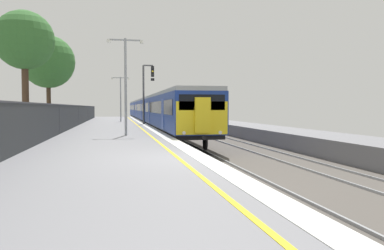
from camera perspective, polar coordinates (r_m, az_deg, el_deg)
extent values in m
cube|color=slate|center=(11.66, -12.66, -7.58)|extent=(6.40, 110.00, 1.00)
cube|color=silver|center=(11.87, 1.51, -4.86)|extent=(0.60, 110.00, 0.01)
cube|color=yellow|center=(11.72, -2.08, -4.96)|extent=(0.12, 110.00, 0.01)
cube|color=#4C4742|center=(14.47, 24.75, -8.18)|extent=(11.00, 110.00, 0.20)
cube|color=gray|center=(12.28, 6.03, -9.19)|extent=(0.07, 110.00, 0.08)
cube|color=gray|center=(12.78, 12.26, -8.78)|extent=(0.07, 110.00, 0.08)
cube|color=gray|center=(13.99, 22.03, -7.91)|extent=(0.07, 110.00, 0.08)
cube|color=gray|center=(14.82, 26.71, -7.42)|extent=(0.07, 110.00, 0.08)
cube|color=navy|center=(29.21, -2.85, 2.07)|extent=(2.80, 19.99, 2.30)
cube|color=black|center=(29.25, -2.84, -0.43)|extent=(2.64, 19.39, 0.25)
cube|color=#93999E|center=(29.23, -2.85, 4.56)|extent=(2.68, 19.99, 0.24)
cube|color=black|center=(29.04, -5.61, 2.65)|extent=(0.02, 18.39, 0.84)
cube|color=#1D3A98|center=(24.07, -4.42, 1.71)|extent=(0.03, 1.10, 1.90)
cube|color=#1D3A98|center=(34.01, -6.45, 1.97)|extent=(0.03, 1.10, 1.90)
cylinder|color=black|center=(21.88, -1.99, -2.76)|extent=(0.12, 0.84, 0.84)
cylinder|color=black|center=(22.19, 1.99, -2.68)|extent=(0.12, 0.84, 0.84)
cylinder|color=black|center=(36.51, -5.77, -0.61)|extent=(0.12, 0.84, 0.84)
cylinder|color=black|center=(36.70, -3.34, -0.58)|extent=(0.12, 0.84, 0.84)
cube|color=navy|center=(49.67, -6.36, 2.28)|extent=(2.80, 19.99, 2.30)
cube|color=black|center=(49.69, -6.35, 0.81)|extent=(2.64, 19.39, 0.25)
cube|color=#93999E|center=(49.68, -6.37, 3.75)|extent=(2.68, 19.99, 0.24)
cube|color=black|center=(49.56, -7.99, 2.62)|extent=(0.02, 18.39, 0.84)
cube|color=#1D3A98|center=(44.58, -7.62, 2.11)|extent=(0.03, 1.10, 1.90)
cube|color=#1D3A98|center=(54.55, -8.30, 2.20)|extent=(0.03, 1.10, 1.90)
cylinder|color=black|center=(42.28, -6.53, -0.17)|extent=(0.12, 0.84, 0.84)
cylinder|color=black|center=(42.44, -4.43, -0.15)|extent=(0.12, 0.84, 0.84)
cylinder|color=black|center=(57.02, -7.78, 0.54)|extent=(0.12, 0.84, 0.84)
cylinder|color=black|center=(57.14, -6.22, 0.55)|extent=(0.12, 0.84, 0.84)
cube|color=navy|center=(70.20, -7.83, 2.37)|extent=(2.80, 19.99, 2.30)
cube|color=black|center=(70.22, -7.82, 1.33)|extent=(2.64, 19.39, 0.25)
cube|color=#93999E|center=(70.20, -7.83, 3.41)|extent=(2.68, 19.99, 0.24)
cube|color=black|center=(70.13, -8.98, 2.61)|extent=(0.02, 18.39, 0.84)
cube|color=#1D3A98|center=(65.13, -8.80, 2.26)|extent=(0.03, 1.10, 1.90)
cube|color=#1D3A98|center=(75.12, -9.14, 2.30)|extent=(0.03, 1.10, 1.90)
cylinder|color=black|center=(62.80, -8.11, 0.73)|extent=(0.12, 0.84, 0.84)
cylinder|color=black|center=(62.91, -6.69, 0.74)|extent=(0.12, 0.84, 0.84)
cylinder|color=black|center=(77.57, -8.73, 1.08)|extent=(0.12, 0.84, 0.84)
cylinder|color=black|center=(77.65, -7.58, 1.09)|extent=(0.12, 0.84, 0.84)
cube|color=yellow|center=(19.43, 1.50, 1.05)|extent=(2.70, 0.10, 1.70)
cube|color=black|center=(19.42, 1.51, 3.41)|extent=(2.40, 0.08, 0.80)
cube|color=yellow|center=(19.29, 1.59, 1.49)|extent=(0.80, 0.24, 1.80)
cylinder|color=white|center=(19.22, -1.23, -1.20)|extent=(0.18, 0.06, 0.18)
cylinder|color=white|center=(19.64, 4.24, -1.13)|extent=(0.18, 0.06, 0.18)
cylinder|color=black|center=(19.20, 1.69, -1.95)|extent=(0.20, 0.35, 0.20)
cube|color=black|center=(49.68, -6.37, 4.04)|extent=(0.60, 0.90, 0.20)
cylinder|color=#47474C|center=(35.95, -7.26, 4.50)|extent=(0.18, 0.18, 5.48)
cube|color=#47474C|center=(36.18, -6.57, 8.84)|extent=(0.90, 0.12, 0.12)
cube|color=black|center=(36.16, -5.93, 7.97)|extent=(0.28, 0.20, 1.00)
cylinder|color=black|center=(36.07, -5.91, 8.49)|extent=(0.16, 0.04, 0.16)
cylinder|color=yellow|center=(36.04, -5.91, 7.99)|extent=(0.16, 0.04, 0.16)
cylinder|color=black|center=(36.01, -5.91, 7.48)|extent=(0.16, 0.04, 0.16)
cube|color=black|center=(36.10, -5.92, 6.78)|extent=(0.32, 0.16, 0.24)
cylinder|color=#93999E|center=(21.61, -9.91, 5.62)|extent=(0.14, 0.14, 5.39)
cube|color=#93999E|center=(21.91, -8.76, 12.41)|extent=(0.90, 0.08, 0.08)
cylinder|color=silver|center=(21.93, -7.55, 12.20)|extent=(0.20, 0.20, 0.18)
cube|color=#93999E|center=(21.89, -11.17, 12.40)|extent=(0.90, 0.08, 0.08)
cylinder|color=silver|center=(21.88, -12.37, 12.19)|extent=(0.20, 0.20, 0.18)
cylinder|color=#93999E|center=(43.08, -10.63, 3.81)|extent=(0.14, 0.14, 4.95)
cube|color=#93999E|center=(43.20, -10.05, 6.96)|extent=(0.90, 0.08, 0.08)
cylinder|color=silver|center=(43.21, -9.45, 6.86)|extent=(0.20, 0.20, 0.18)
cube|color=#93999E|center=(43.19, -11.26, 6.96)|extent=(0.90, 0.08, 0.08)
cylinder|color=silver|center=(43.19, -11.86, 6.84)|extent=(0.20, 0.20, 0.18)
cylinder|color=#38383D|center=(23.39, -19.28, 0.79)|extent=(0.07, 0.07, 1.73)
cylinder|color=#38383D|center=(35.00, -16.65, 1.39)|extent=(0.07, 0.07, 1.73)
cylinder|color=#38383D|center=(46.65, -15.32, 1.69)|extent=(0.07, 0.07, 1.73)
cylinder|color=#38383D|center=(58.31, -14.53, 1.87)|extent=(0.07, 0.07, 1.73)
cylinder|color=#473323|center=(32.08, -20.65, 3.27)|extent=(0.33, 0.33, 4.01)
sphere|color=#33662D|center=(32.27, -20.74, 8.85)|extent=(4.13, 4.13, 4.13)
sphere|color=#33662D|center=(32.39, -20.56, 7.91)|extent=(2.69, 2.69, 2.69)
cylinder|color=#473323|center=(24.76, -23.66, 4.12)|extent=(0.39, 0.39, 4.59)
sphere|color=#33662D|center=(25.07, -23.80, 11.57)|extent=(3.47, 3.47, 3.47)
sphere|color=#33662D|center=(25.41, -23.67, 10.46)|extent=(2.18, 2.18, 2.18)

